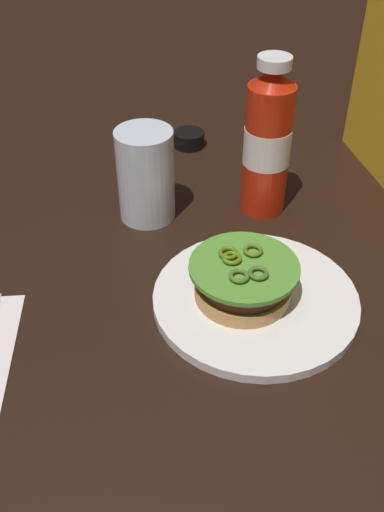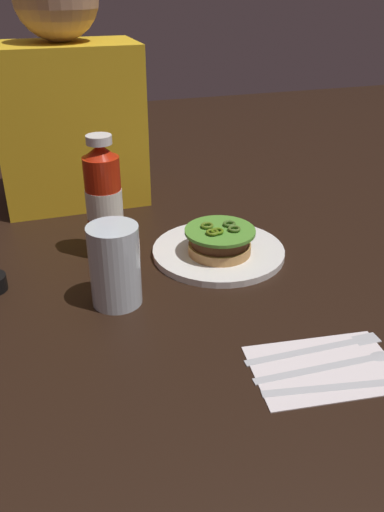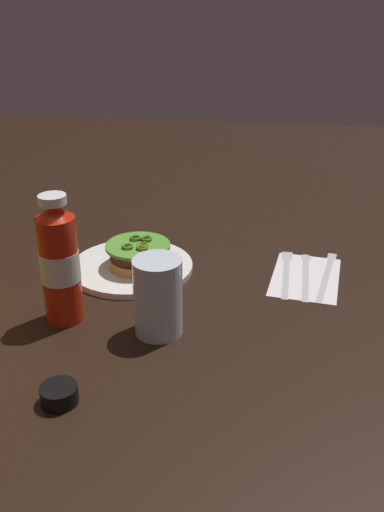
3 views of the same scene
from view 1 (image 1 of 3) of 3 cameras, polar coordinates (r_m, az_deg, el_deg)
The scene contains 6 objects.
ground_plane at distance 0.78m, azimuth -8.47°, elevation 0.78°, with size 3.00×3.00×0.00m, color black.
dinner_plate at distance 0.69m, azimuth 6.23°, elevation -4.23°, with size 0.24×0.24×0.01m, color white.
burger_sandwich at distance 0.67m, azimuth 5.05°, elevation -2.34°, with size 0.13×0.13×0.05m.
ketchup_bottle at distance 0.80m, azimuth 7.41°, elevation 10.96°, with size 0.06×0.06×0.22m.
water_glass at distance 0.80m, azimuth -4.56°, elevation 7.91°, with size 0.08×0.08×0.13m, color silver.
condiment_cup at distance 1.00m, azimuth -0.28°, elevation 11.42°, with size 0.05×0.05×0.03m, color black.
Camera 1 is at (0.62, -0.01, 0.48)m, focal length 40.74 mm.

